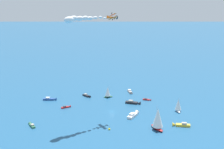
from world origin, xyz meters
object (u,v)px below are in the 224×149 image
object	(u,v)px
sailboat_outer_ring_a	(108,92)
motorboat_outer_ring_b	(134,103)
motorboat_trailing	(66,107)
motorboat_mid_cluster	(133,115)
sailboat_outer_ring_d	(178,105)
motorboat_inshore	(181,125)
biplane_lead	(112,17)
sailboat_far_port	(158,119)
motorboat_offshore	(130,92)
motorboat_ahead	(32,125)
motorboat_near_centre	(147,100)
motorboat_far_stbd	(50,99)
motorboat_outer_ring_c	(87,96)
wingwalker_lead	(112,13)
marker_buoy	(109,129)

from	to	relation	value
sailboat_outer_ring_a	motorboat_outer_ring_b	xyz separation A→B (m)	(17.88, -12.28, -3.02)
motorboat_trailing	motorboat_mid_cluster	distance (m)	43.31
sailboat_outer_ring_a	sailboat_outer_ring_d	bearing A→B (deg)	-28.82
motorboat_inshore	biplane_lead	xyz separation A→B (m)	(-37.68, 19.55, 55.17)
motorboat_mid_cluster	motorboat_inshore	bearing A→B (deg)	-27.17
sailboat_far_port	motorboat_trailing	bearing A→B (deg)	151.35
motorboat_offshore	sailboat_outer_ring_d	world-z (taller)	sailboat_outer_ring_d
motorboat_trailing	motorboat_mid_cluster	world-z (taller)	motorboat_mid_cluster
motorboat_ahead	motorboat_near_centre	bearing A→B (deg)	37.25
motorboat_far_stbd	motorboat_outer_ring_c	size ratio (longest dim) A/B	1.37
motorboat_near_centre	motorboat_ahead	size ratio (longest dim) A/B	0.88
motorboat_mid_cluster	wingwalker_lead	bearing A→B (deg)	151.11
motorboat_near_centre	motorboat_mid_cluster	size ratio (longest dim) A/B	0.53
sailboat_far_port	motorboat_outer_ring_c	distance (m)	69.72
motorboat_offshore	motorboat_ahead	world-z (taller)	motorboat_offshore
motorboat_inshore	biplane_lead	bearing A→B (deg)	152.58
motorboat_near_centre	motorboat_inshore	size ratio (longest dim) A/B	0.61
motorboat_far_stbd	sailboat_outer_ring_d	distance (m)	84.03
motorboat_outer_ring_c	biplane_lead	xyz separation A→B (m)	(19.71, -28.23, 55.31)
motorboat_mid_cluster	sailboat_outer_ring_a	bearing A→B (deg)	117.48
motorboat_mid_cluster	motorboat_outer_ring_c	bearing A→B (deg)	132.83
motorboat_far_stbd	motorboat_outer_ring_c	xyz separation A→B (m)	(23.27, 9.42, -0.12)
motorboat_near_centre	motorboat_trailing	xyz separation A→B (m)	(-51.02, -18.35, 0.04)
sailboat_far_port	motorboat_offshore	world-z (taller)	sailboat_far_port
motorboat_near_centre	motorboat_far_stbd	distance (m)	65.05
motorboat_mid_cluster	marker_buoy	size ratio (longest dim) A/B	5.23
motorboat_ahead	wingwalker_lead	distance (m)	74.99
motorboat_offshore	biplane_lead	world-z (taller)	biplane_lead
motorboat_mid_cluster	motorboat_far_stbd	bearing A→B (deg)	155.36
sailboat_outer_ring_a	wingwalker_lead	world-z (taller)	wingwalker_lead
motorboat_mid_cluster	sailboat_outer_ring_d	world-z (taller)	sailboat_outer_ring_d
biplane_lead	motorboat_offshore	bearing A→B (deg)	75.70
sailboat_outer_ring_a	motorboat_inshore	bearing A→B (deg)	-47.70
motorboat_outer_ring_c	biplane_lead	bearing A→B (deg)	-55.08
motorboat_inshore	motorboat_offshore	xyz separation A→B (m)	(-27.52, 59.41, -0.09)
motorboat_outer_ring_c	wingwalker_lead	xyz separation A→B (m)	(19.30, -27.73, 57.36)
motorboat_offshore	motorboat_outer_ring_b	xyz separation A→B (m)	(2.64, -24.70, 0.13)
motorboat_outer_ring_b	marker_buoy	world-z (taller)	motorboat_outer_ring_b
motorboat_near_centre	motorboat_trailing	distance (m)	54.22
motorboat_outer_ring_b	motorboat_trailing	bearing A→B (deg)	-165.93
motorboat_far_stbd	wingwalker_lead	bearing A→B (deg)	-23.27
sailboat_outer_ring_a	sailboat_outer_ring_d	world-z (taller)	sailboat_outer_ring_d
biplane_lead	marker_buoy	bearing A→B (deg)	-89.36
sailboat_outer_ring_d	motorboat_ahead	bearing A→B (deg)	-160.87
motorboat_far_stbd	motorboat_offshore	distance (m)	57.16
motorboat_outer_ring_c	wingwalker_lead	size ratio (longest dim) A/B	4.41
motorboat_trailing	biplane_lead	world-z (taller)	biplane_lead
motorboat_outer_ring_b	motorboat_outer_ring_c	world-z (taller)	motorboat_outer_ring_b
motorboat_far_stbd	sailboat_outer_ring_a	xyz separation A→B (m)	(37.90, 8.63, 3.09)
motorboat_inshore	motorboat_far_stbd	bearing A→B (deg)	154.56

